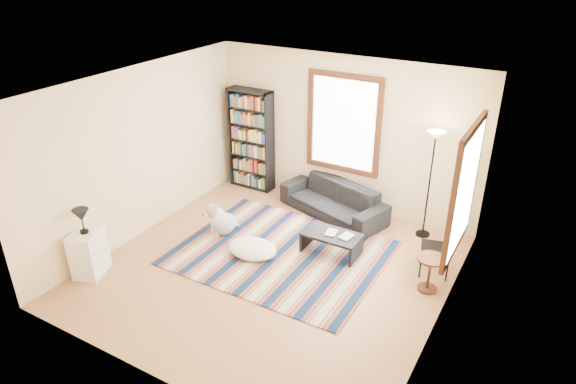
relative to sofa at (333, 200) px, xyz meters
The scene contains 21 objects.
floor 2.08m from the sofa, 91.51° to the right, with size 5.00×5.00×0.10m, color #A26D4A.
ceiling 3.28m from the sofa, 91.51° to the right, with size 5.00×5.00×0.10m, color white.
wall_back 1.21m from the sofa, 96.15° to the left, with size 5.00×0.10×2.80m, color beige.
wall_front 4.73m from the sofa, 90.67° to the right, with size 5.00×0.10×2.80m, color beige.
wall_left 3.49m from the sofa, 141.79° to the right, with size 0.10×5.00×2.80m, color beige.
wall_right 3.41m from the sofa, 39.40° to the right, with size 0.10×5.00×2.80m, color beige.
window_back 1.37m from the sofa, 97.31° to the left, with size 1.20×0.06×1.60m, color white.
window_right 3.02m from the sofa, 27.36° to the right, with size 0.06×1.20×1.60m, color white.
rug 1.63m from the sofa, 95.79° to the right, with size 3.19×2.55×0.02m, color #0C223F.
sofa is the anchor object (origin of this frame).
bookshelf 2.07m from the sofa, behind, with size 0.90×0.30×2.00m, color black.
coffee_table 1.32m from the sofa, 65.68° to the right, with size 0.90×0.50×0.36m, color black.
book_a 1.28m from the sofa, 69.78° to the right, with size 0.22×0.17×0.02m, color beige.
book_b 1.34m from the sofa, 58.94° to the right, with size 0.17×0.23×0.02m, color beige.
floor_cushion 1.93m from the sofa, 106.28° to the right, with size 0.83×0.62×0.21m, color silver.
floor_lamp 1.77m from the sofa, ahead, with size 0.30×0.30×1.86m, color black, non-canonical shape.
side_table 2.54m from the sofa, 32.45° to the right, with size 0.40×0.40×0.54m, color #441F11.
folding_chair 2.29m from the sofa, 23.41° to the right, with size 0.42×0.40×0.86m, color black.
white_cabinet 4.20m from the sofa, 124.10° to the right, with size 0.38×0.50×0.70m, color white.
table_lamp 4.24m from the sofa, 124.10° to the right, with size 0.24×0.24×0.38m, color black, non-canonical shape.
dog 2.02m from the sofa, 130.76° to the right, with size 0.43×0.61×0.61m, color silver, non-canonical shape.
Camera 1 is at (3.45, -5.51, 4.52)m, focal length 32.00 mm.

